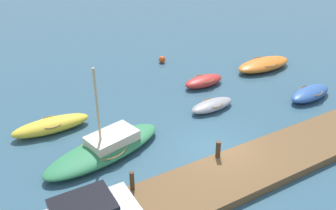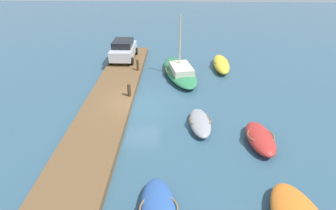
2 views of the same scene
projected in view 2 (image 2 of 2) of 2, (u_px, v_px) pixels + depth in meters
ground_plane at (140, 105)px, 18.34m from camera, size 84.00×84.00×0.00m
dock_platform at (109, 102)px, 18.30m from camera, size 22.16×3.05×0.41m
rowboat_grey at (200, 122)px, 16.00m from camera, size 3.11×1.39×0.58m
rowboat_yellow at (221, 64)px, 23.90m from camera, size 4.27×1.41×0.76m
sailboat_green at (180, 71)px, 22.41m from camera, size 6.96×3.68×4.82m
dinghy_red at (260, 138)px, 14.56m from camera, size 3.09×1.50×0.70m
mooring_post_west at (138, 65)px, 22.40m from camera, size 0.20×0.20×0.89m
mooring_post_mid_west at (129, 90)px, 18.45m from camera, size 0.24×0.24×0.87m
parked_car at (123, 50)px, 24.47m from camera, size 3.84×2.09×1.72m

